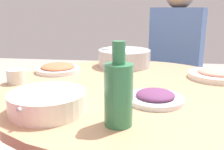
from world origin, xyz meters
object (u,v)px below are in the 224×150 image
rice_bowl (124,58)px  tea_cup_near (16,76)px  stool_for_diner_left (172,120)px  round_dining_table (127,117)px  dish_tofu_braise (58,68)px  dish_eggplant (155,97)px  dish_shrimp (216,74)px  soup_bowl (48,102)px  green_bottle (119,92)px  diner_left (177,46)px

rice_bowl → tea_cup_near: rice_bowl is taller
stool_for_diner_left → round_dining_table: bearing=69.6°
rice_bowl → tea_cup_near: 0.59m
dish_tofu_braise → dish_eggplant: 0.61m
rice_bowl → dish_shrimp: size_ratio=1.17×
soup_bowl → dish_tofu_braise: bearing=-74.1°
dish_eggplant → green_bottle: green_bottle is taller
round_dining_table → green_bottle: (-0.00, 0.37, 0.24)m
round_dining_table → dish_shrimp: bearing=-156.9°
round_dining_table → soup_bowl: soup_bowl is taller
tea_cup_near → soup_bowl: bearing=131.7°
dish_eggplant → tea_cup_near: bearing=-14.1°
rice_bowl → dish_tofu_braise: 0.37m
dish_shrimp → tea_cup_near: (0.89, 0.20, 0.01)m
soup_bowl → tea_cup_near: soup_bowl is taller
round_dining_table → dish_tofu_braise: size_ratio=4.87×
dish_tofu_braise → round_dining_table: bearing=152.1°
dish_tofu_braise → dish_shrimp: dish_shrimp is taller
round_dining_table → diner_left: bearing=-110.4°
soup_bowl → dish_eggplant: 0.37m
dish_shrimp → tea_cup_near: bearing=12.4°
rice_bowl → diner_left: diner_left is taller
green_bottle → tea_cup_near: (0.49, -0.35, -0.06)m
dish_eggplant → green_bottle: bearing=61.7°
green_bottle → dish_shrimp: bearing=-126.2°
dish_tofu_braise → dish_shrimp: size_ratio=0.91×
dish_tofu_braise → diner_left: size_ratio=0.30×
round_dining_table → tea_cup_near: bearing=2.9°
dish_shrimp → diner_left: size_ratio=0.33×
dish_shrimp → tea_cup_near: size_ratio=3.14×
rice_bowl → green_bottle: bearing=93.7°
diner_left → dish_eggplant: bearing=79.4°
rice_bowl → diner_left: bearing=-130.3°
dish_tofu_braise → stool_for_diner_left: size_ratio=0.48×
dish_shrimp → soup_bowl: bearing=37.3°
round_dining_table → stool_for_diner_left: bearing=-110.4°
soup_bowl → rice_bowl: bearing=-105.0°
round_dining_table → soup_bowl: (0.23, 0.31, 0.17)m
tea_cup_near → diner_left: bearing=-134.2°
dish_shrimp → round_dining_table: bearing=23.1°
round_dining_table → rice_bowl: 0.42m
rice_bowl → soup_bowl: size_ratio=1.11×
diner_left → dish_tofu_braise: bearing=40.7°
dish_shrimp → tea_cup_near: tea_cup_near is taller
dish_shrimp → stool_for_diner_left: dish_shrimp is taller
green_bottle → rice_bowl: bearing=-86.3°
soup_bowl → dish_tofu_braise: soup_bowl is taller
round_dining_table → soup_bowl: bearing=53.4°
rice_bowl → dish_shrimp: rice_bowl is taller
dish_shrimp → dish_eggplant: bearing=49.9°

